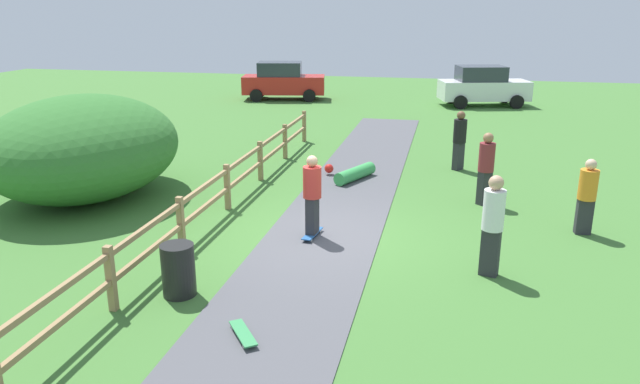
% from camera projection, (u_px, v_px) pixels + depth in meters
% --- Properties ---
extents(ground_plane, '(60.00, 60.00, 0.00)m').
position_uv_depth(ground_plane, '(323.00, 236.00, 12.69)').
color(ground_plane, '#427533').
extents(asphalt_path, '(2.40, 28.00, 0.02)m').
position_uv_depth(asphalt_path, '(323.00, 236.00, 12.68)').
color(asphalt_path, '#515156').
rests_on(asphalt_path, ground_plane).
extents(wooden_fence, '(0.12, 18.12, 1.10)m').
position_uv_depth(wooden_fence, '(206.00, 198.00, 13.02)').
color(wooden_fence, '#997A51').
rests_on(wooden_fence, ground_plane).
extents(bush_large, '(4.47, 5.37, 2.58)m').
position_uv_depth(bush_large, '(83.00, 147.00, 14.97)').
color(bush_large, '#33702D').
rests_on(bush_large, ground_plane).
extents(trash_bin, '(0.56, 0.56, 0.90)m').
position_uv_depth(trash_bin, '(178.00, 270.00, 10.00)').
color(trash_bin, black).
rests_on(trash_bin, ground_plane).
extents(skater_riding, '(0.42, 0.82, 1.75)m').
position_uv_depth(skater_riding, '(312.00, 192.00, 12.34)').
color(skater_riding, '#265999').
rests_on(skater_riding, asphalt_path).
extents(skater_fallen, '(1.44, 1.57, 0.36)m').
position_uv_depth(skater_fallen, '(353.00, 173.00, 16.74)').
color(skater_fallen, green).
rests_on(skater_fallen, asphalt_path).
extents(skateboard_loose, '(0.64, 0.76, 0.08)m').
position_uv_depth(skateboard_loose, '(243.00, 333.00, 8.76)').
color(skateboard_loose, '#338C4C').
rests_on(skateboard_loose, asphalt_path).
extents(bystander_black, '(0.53, 0.53, 1.75)m').
position_uv_depth(bystander_black, '(460.00, 138.00, 17.60)').
color(bystander_black, '#2D2D33').
rests_on(bystander_black, ground_plane).
extents(bystander_maroon, '(0.54, 0.54, 1.78)m').
position_uv_depth(bystander_maroon, '(486.00, 165.00, 14.47)').
color(bystander_maroon, '#2D2D33').
rests_on(bystander_maroon, ground_plane).
extents(bystander_orange, '(0.41, 0.41, 1.64)m').
position_uv_depth(bystander_orange, '(587.00, 193.00, 12.59)').
color(bystander_orange, '#2D2D33').
rests_on(bystander_orange, ground_plane).
extents(bystander_white, '(0.47, 0.47, 1.87)m').
position_uv_depth(bystander_white, '(493.00, 221.00, 10.57)').
color(bystander_white, '#2D2D33').
rests_on(bystander_white, ground_plane).
extents(parked_car_white, '(4.49, 2.78, 1.92)m').
position_uv_depth(parked_car_white, '(483.00, 86.00, 29.05)').
color(parked_car_white, silver).
rests_on(parked_car_white, ground_plane).
extents(parked_car_red, '(4.45, 2.60, 1.92)m').
position_uv_depth(parked_car_red, '(283.00, 81.00, 31.10)').
color(parked_car_red, red).
rests_on(parked_car_red, ground_plane).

